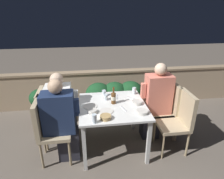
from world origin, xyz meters
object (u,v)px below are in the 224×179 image
(person_coral_top, at_px, (156,102))
(potted_plant, at_px, (40,104))
(beer_bottle, at_px, (114,97))
(chair_left_near, at_px, (47,126))
(chair_right_near, at_px, (180,117))
(chair_left_far, at_px, (49,114))
(person_navy_jumper, at_px, (62,121))
(chair_right_far, at_px, (167,105))
(person_white_polo, at_px, (62,110))

(person_coral_top, xyz_separation_m, potted_plant, (-1.93, 0.56, -0.20))
(beer_bottle, bearing_deg, chair_left_near, -168.09)
(beer_bottle, bearing_deg, chair_right_near, -14.45)
(chair_left_near, xyz_separation_m, chair_left_far, (-0.02, 0.32, 0.00))
(person_navy_jumper, xyz_separation_m, chair_left_far, (-0.23, 0.32, -0.05))
(chair_left_near, distance_m, chair_right_near, 1.90)
(person_navy_jumper, distance_m, potted_plant, 1.03)
(chair_left_near, relative_size, person_navy_jumper, 0.77)
(person_navy_jumper, bearing_deg, person_coral_top, 13.03)
(chair_right_near, height_order, potted_plant, chair_right_near)
(chair_left_near, xyz_separation_m, potted_plant, (-0.27, 0.89, -0.12))
(person_navy_jumper, height_order, chair_left_far, person_navy_jumper)
(chair_left_near, distance_m, person_coral_top, 1.70)
(chair_right_near, xyz_separation_m, chair_right_far, (-0.04, 0.38, 0.00))
(chair_left_near, distance_m, beer_bottle, 1.01)
(chair_left_near, bearing_deg, chair_right_far, 10.23)
(person_white_polo, height_order, potted_plant, person_white_polo)
(person_white_polo, bearing_deg, person_coral_top, 0.63)
(person_navy_jumper, bearing_deg, chair_left_far, 125.46)
(chair_right_far, bearing_deg, potted_plant, 165.42)
(chair_left_near, bearing_deg, potted_plant, 106.97)
(person_white_polo, relative_size, chair_right_near, 1.27)
(person_navy_jumper, relative_size, chair_right_far, 1.29)
(person_coral_top, height_order, potted_plant, person_coral_top)
(person_white_polo, distance_m, chair_right_near, 1.76)
(person_white_polo, bearing_deg, chair_left_far, -180.00)
(person_white_polo, distance_m, chair_right_far, 1.68)
(potted_plant, bearing_deg, person_navy_jumper, -61.79)
(chair_right_far, bearing_deg, person_coral_top, 180.00)
(person_navy_jumper, height_order, chair_right_near, person_navy_jumper)
(person_white_polo, xyz_separation_m, chair_right_far, (1.68, 0.02, -0.05))
(potted_plant, bearing_deg, chair_left_far, -66.35)
(person_navy_jumper, bearing_deg, chair_left_near, 180.00)
(chair_left_far, xyz_separation_m, potted_plant, (-0.25, 0.57, -0.12))
(beer_bottle, relative_size, potted_plant, 0.36)
(potted_plant, bearing_deg, chair_right_far, -14.58)
(beer_bottle, bearing_deg, potted_plant, 150.57)
(chair_right_near, bearing_deg, person_navy_jumper, 178.53)
(chair_left_far, height_order, person_white_polo, person_white_polo)
(chair_left_near, height_order, person_navy_jumper, person_navy_jumper)
(chair_left_near, xyz_separation_m, beer_bottle, (0.95, 0.20, 0.27))
(person_navy_jumper, xyz_separation_m, potted_plant, (-0.48, 0.89, -0.17))
(chair_right_far, bearing_deg, person_white_polo, -179.45)
(person_white_polo, height_order, beer_bottle, person_white_polo)
(potted_plant, bearing_deg, chair_right_near, -23.29)
(person_white_polo, distance_m, potted_plant, 0.75)
(chair_left_near, relative_size, person_coral_top, 0.74)
(chair_left_far, relative_size, person_white_polo, 0.79)
(person_navy_jumper, relative_size, person_coral_top, 0.95)
(person_navy_jumper, distance_m, chair_left_far, 0.40)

